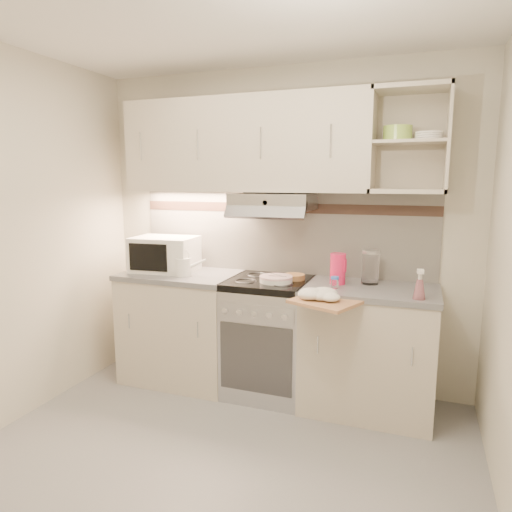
# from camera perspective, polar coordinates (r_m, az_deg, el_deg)

# --- Properties ---
(ground) EXTENTS (3.00, 3.00, 0.00)m
(ground) POSITION_cam_1_polar(r_m,az_deg,el_deg) (2.86, -6.24, -25.62)
(ground) COLOR gray
(ground) RESTS_ON ground
(room_shell) EXTENTS (3.04, 2.84, 2.52)m
(room_shell) POSITION_cam_1_polar(r_m,az_deg,el_deg) (2.67, -3.31, 9.19)
(room_shell) COLOR beige
(room_shell) RESTS_ON ground
(base_cabinet_left) EXTENTS (0.90, 0.60, 0.86)m
(base_cabinet_left) POSITION_cam_1_polar(r_m,az_deg,el_deg) (3.86, -9.18, -8.91)
(base_cabinet_left) COLOR beige
(base_cabinet_left) RESTS_ON ground
(worktop_left) EXTENTS (0.92, 0.62, 0.04)m
(worktop_left) POSITION_cam_1_polar(r_m,az_deg,el_deg) (3.74, -9.36, -2.35)
(worktop_left) COLOR slate
(worktop_left) RESTS_ON base_cabinet_left
(base_cabinet_right) EXTENTS (0.90, 0.60, 0.86)m
(base_cabinet_right) POSITION_cam_1_polar(r_m,az_deg,el_deg) (3.42, 13.83, -11.51)
(base_cabinet_right) COLOR beige
(base_cabinet_right) RESTS_ON ground
(worktop_right) EXTENTS (0.92, 0.62, 0.04)m
(worktop_right) POSITION_cam_1_polar(r_m,az_deg,el_deg) (3.29, 14.15, -4.16)
(worktop_right) COLOR slate
(worktop_right) RESTS_ON base_cabinet_right
(electric_range) EXTENTS (0.60, 0.60, 0.90)m
(electric_range) POSITION_cam_1_polar(r_m,az_deg,el_deg) (3.56, 1.58, -10.02)
(electric_range) COLOR #B7B7BC
(electric_range) RESTS_ON ground
(microwave) EXTENTS (0.53, 0.41, 0.28)m
(microwave) POSITION_cam_1_polar(r_m,az_deg,el_deg) (3.80, -11.34, 0.25)
(microwave) COLOR white
(microwave) RESTS_ON worktop_left
(watering_can) EXTENTS (0.25, 0.15, 0.22)m
(watering_can) POSITION_cam_1_polar(r_m,az_deg,el_deg) (3.60, -9.01, -1.23)
(watering_can) COLOR white
(watering_can) RESTS_ON worktop_left
(plate_stack) EXTENTS (0.24, 0.24, 0.05)m
(plate_stack) POSITION_cam_1_polar(r_m,az_deg,el_deg) (3.34, 2.52, -2.89)
(plate_stack) COLOR white
(plate_stack) RESTS_ON electric_range
(bread_loaf) EXTENTS (0.16, 0.16, 0.04)m
(bread_loaf) POSITION_cam_1_polar(r_m,az_deg,el_deg) (3.44, 4.80, -2.62)
(bread_loaf) COLOR tan
(bread_loaf) RESTS_ON electric_range
(pink_pitcher) EXTENTS (0.12, 0.11, 0.22)m
(pink_pitcher) POSITION_cam_1_polar(r_m,az_deg,el_deg) (3.32, 10.20, -1.57)
(pink_pitcher) COLOR #EC1B51
(pink_pitcher) RESTS_ON worktop_right
(glass_jar) EXTENTS (0.13, 0.13, 0.25)m
(glass_jar) POSITION_cam_1_polar(r_m,az_deg,el_deg) (3.37, 14.09, -1.33)
(glass_jar) COLOR white
(glass_jar) RESTS_ON worktop_right
(spice_jar) EXTENTS (0.06, 0.06, 0.08)m
(spice_jar) POSITION_cam_1_polar(r_m,az_deg,el_deg) (3.19, 9.81, -3.26)
(spice_jar) COLOR white
(spice_jar) RESTS_ON worktop_right
(spray_bottle) EXTENTS (0.08, 0.08, 0.21)m
(spray_bottle) POSITION_cam_1_polar(r_m,az_deg,el_deg) (3.04, 19.77, -3.62)
(spray_bottle) COLOR pink
(spray_bottle) RESTS_ON worktop_right
(cutting_board) EXTENTS (0.49, 0.47, 0.02)m
(cutting_board) POSITION_cam_1_polar(r_m,az_deg,el_deg) (2.97, 8.77, -5.63)
(cutting_board) COLOR tan
(cutting_board) RESTS_ON base_cabinet_right
(dish_towel) EXTENTS (0.33, 0.29, 0.08)m
(dish_towel) POSITION_cam_1_polar(r_m,az_deg,el_deg) (2.97, 8.03, -4.61)
(dish_towel) COLOR silver
(dish_towel) RESTS_ON cutting_board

